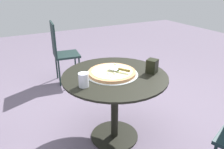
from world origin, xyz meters
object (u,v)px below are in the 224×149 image
(pizza_server, at_px, (119,69))
(drinking_cup, at_px, (84,80))
(napkin_dispenser, at_px, (152,66))
(patio_chair_near, at_px, (61,49))
(patio_table, at_px, (115,92))
(pizza_on_tray, at_px, (112,73))

(pizza_server, bearing_deg, drinking_cup, -169.97)
(napkin_dispenser, distance_m, patio_chair_near, 1.70)
(drinking_cup, xyz_separation_m, napkin_dispenser, (0.65, -0.03, 0.01))
(patio_table, height_order, pizza_on_tray, pizza_on_tray)
(patio_table, bearing_deg, pizza_server, -25.49)
(patio_table, bearing_deg, napkin_dispenser, -19.71)
(patio_chair_near, bearing_deg, patio_table, -87.51)
(pizza_server, bearing_deg, patio_table, 154.51)
(pizza_on_tray, relative_size, napkin_dispenser, 3.67)
(pizza_server, bearing_deg, pizza_on_tray, 138.46)
(drinking_cup, height_order, patio_chair_near, patio_chair_near)
(patio_table, relative_size, napkin_dispenser, 7.42)
(pizza_on_tray, distance_m, patio_chair_near, 1.51)
(drinking_cup, distance_m, patio_chair_near, 1.64)
(pizza_server, height_order, patio_chair_near, patio_chair_near)
(pizza_on_tray, height_order, pizza_server, pizza_server)
(pizza_on_tray, bearing_deg, patio_chair_near, 92.01)
(pizza_on_tray, distance_m, napkin_dispenser, 0.37)
(pizza_server, height_order, drinking_cup, drinking_cup)
(pizza_on_tray, height_order, drinking_cup, drinking_cup)
(pizza_on_tray, xyz_separation_m, pizza_server, (0.05, -0.04, 0.04))
(patio_chair_near, bearing_deg, pizza_server, -86.24)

